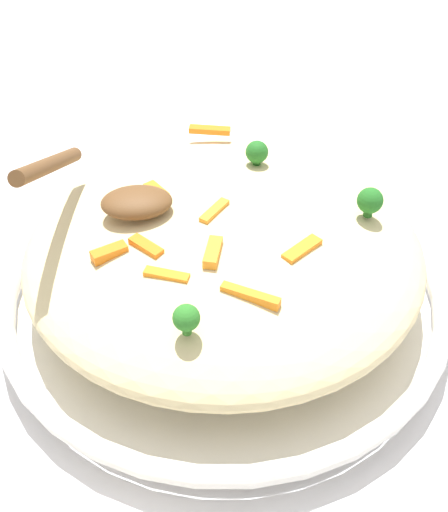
# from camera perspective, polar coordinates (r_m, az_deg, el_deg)

# --- Properties ---
(ground_plane) EXTENTS (2.40, 2.40, 0.00)m
(ground_plane) POSITION_cam_1_polar(r_m,az_deg,el_deg) (0.61, 0.00, -4.34)
(ground_plane) COLOR silver
(serving_bowl) EXTENTS (0.38, 0.38, 0.04)m
(serving_bowl) POSITION_cam_1_polar(r_m,az_deg,el_deg) (0.60, 0.00, -3.04)
(serving_bowl) COLOR white
(serving_bowl) RESTS_ON ground_plane
(pasta_mound) EXTENTS (0.32, 0.32, 0.07)m
(pasta_mound) POSITION_cam_1_polar(r_m,az_deg,el_deg) (0.57, 0.00, 0.44)
(pasta_mound) COLOR beige
(pasta_mound) RESTS_ON serving_bowl
(carrot_piece_0) EXTENTS (0.03, 0.02, 0.01)m
(carrot_piece_0) POSITION_cam_1_polar(r_m,az_deg,el_deg) (0.50, -4.69, -1.60)
(carrot_piece_0) COLOR orange
(carrot_piece_0) RESTS_ON pasta_mound
(carrot_piece_1) EXTENTS (0.04, 0.03, 0.01)m
(carrot_piece_1) POSITION_cam_1_polar(r_m,az_deg,el_deg) (0.48, 2.15, -3.28)
(carrot_piece_1) COLOR orange
(carrot_piece_1) RESTS_ON pasta_mound
(carrot_piece_2) EXTENTS (0.03, 0.03, 0.01)m
(carrot_piece_2) POSITION_cam_1_polar(r_m,az_deg,el_deg) (0.52, 6.37, 0.51)
(carrot_piece_2) COLOR orange
(carrot_piece_2) RESTS_ON pasta_mound
(carrot_piece_3) EXTENTS (0.03, 0.03, 0.01)m
(carrot_piece_3) POSITION_cam_1_polar(r_m,az_deg,el_deg) (0.52, -6.36, 0.75)
(carrot_piece_3) COLOR orange
(carrot_piece_3) RESTS_ON pasta_mound
(carrot_piece_4) EXTENTS (0.04, 0.02, 0.01)m
(carrot_piece_4) POSITION_cam_1_polar(r_m,az_deg,el_deg) (0.66, -1.26, 10.23)
(carrot_piece_4) COLOR orange
(carrot_piece_4) RESTS_ON pasta_mound
(carrot_piece_5) EXTENTS (0.03, 0.03, 0.01)m
(carrot_piece_5) POSITION_cam_1_polar(r_m,az_deg,el_deg) (0.55, -0.79, 3.61)
(carrot_piece_5) COLOR orange
(carrot_piece_5) RESTS_ON pasta_mound
(carrot_piece_6) EXTENTS (0.03, 0.02, 0.01)m
(carrot_piece_6) POSITION_cam_1_polar(r_m,az_deg,el_deg) (0.52, -9.33, 0.26)
(carrot_piece_6) COLOR orange
(carrot_piece_6) RESTS_ON pasta_mound
(carrot_piece_7) EXTENTS (0.02, 0.03, 0.01)m
(carrot_piece_7) POSITION_cam_1_polar(r_m,az_deg,el_deg) (0.51, -0.91, 0.30)
(carrot_piece_7) COLOR orange
(carrot_piece_7) RESTS_ON pasta_mound
(carrot_piece_8) EXTENTS (0.02, 0.03, 0.01)m
(carrot_piece_8) POSITION_cam_1_polar(r_m,az_deg,el_deg) (0.58, -5.52, 5.24)
(carrot_piece_8) COLOR orange
(carrot_piece_8) RESTS_ON pasta_mound
(broccoli_floret_0) EXTENTS (0.02, 0.02, 0.03)m
(broccoli_floret_0) POSITION_cam_1_polar(r_m,az_deg,el_deg) (0.56, 11.88, 4.24)
(broccoli_floret_0) COLOR #205B1C
(broccoli_floret_0) RESTS_ON pasta_mound
(broccoli_floret_1) EXTENTS (0.02, 0.02, 0.02)m
(broccoli_floret_1) POSITION_cam_1_polar(r_m,az_deg,el_deg) (0.46, -3.09, -5.09)
(broccoli_floret_1) COLOR #296820
(broccoli_floret_1) RESTS_ON pasta_mound
(broccoli_floret_2) EXTENTS (0.02, 0.02, 0.02)m
(broccoli_floret_2) POSITION_cam_1_polar(r_m,az_deg,el_deg) (0.61, 2.70, 8.44)
(broccoli_floret_2) COLOR #205B1C
(broccoli_floret_2) RESTS_ON pasta_mound
(serving_spoon) EXTENTS (0.11, 0.13, 0.08)m
(serving_spoon) POSITION_cam_1_polar(r_m,az_deg,el_deg) (0.55, -9.45, 5.33)
(serving_spoon) COLOR brown
(serving_spoon) RESTS_ON pasta_mound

